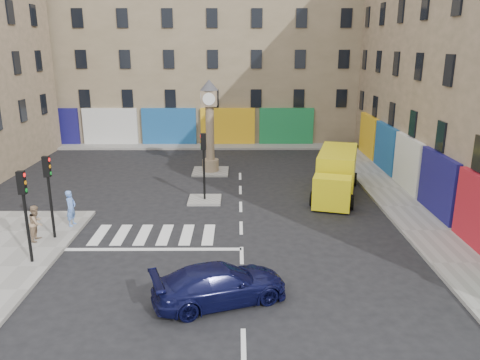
{
  "coord_description": "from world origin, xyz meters",
  "views": [
    {
      "loc": [
        -0.16,
        -16.68,
        8.42
      ],
      "look_at": [
        -0.05,
        5.31,
        2.0
      ],
      "focal_mm": 35.0,
      "sensor_mm": 36.0,
      "label": 1
    }
  ],
  "objects_px": {
    "traffic_light_island": "(204,156)",
    "navy_sedan": "(220,284)",
    "clock_pillar": "(210,121)",
    "yellow_van": "(336,173)",
    "pedestrian_blue": "(71,208)",
    "pedestrian_tan": "(36,223)",
    "traffic_light_left_near": "(24,202)",
    "traffic_light_left_far": "(49,184)"
  },
  "relations": [
    {
      "from": "yellow_van",
      "to": "navy_sedan",
      "type": "bearing_deg",
      "value": -102.31
    },
    {
      "from": "traffic_light_left_near",
      "to": "traffic_light_left_far",
      "type": "distance_m",
      "value": 2.4
    },
    {
      "from": "clock_pillar",
      "to": "navy_sedan",
      "type": "xyz_separation_m",
      "value": [
        1.24,
        -16.58,
        -2.89
      ]
    },
    {
      "from": "pedestrian_blue",
      "to": "yellow_van",
      "type": "bearing_deg",
      "value": -59.94
    },
    {
      "from": "traffic_light_left_far",
      "to": "traffic_light_island",
      "type": "relative_size",
      "value": 1.0
    },
    {
      "from": "pedestrian_tan",
      "to": "navy_sedan",
      "type": "bearing_deg",
      "value": -121.44
    },
    {
      "from": "traffic_light_island",
      "to": "traffic_light_left_near",
      "type": "bearing_deg",
      "value": -128.93
    },
    {
      "from": "pedestrian_blue",
      "to": "pedestrian_tan",
      "type": "relative_size",
      "value": 1.07
    },
    {
      "from": "traffic_light_left_near",
      "to": "navy_sedan",
      "type": "xyz_separation_m",
      "value": [
        7.54,
        -2.79,
        -1.96
      ]
    },
    {
      "from": "navy_sedan",
      "to": "pedestrian_blue",
      "type": "relative_size",
      "value": 2.67
    },
    {
      "from": "clock_pillar",
      "to": "pedestrian_blue",
      "type": "height_order",
      "value": "clock_pillar"
    },
    {
      "from": "traffic_light_island",
      "to": "clock_pillar",
      "type": "relative_size",
      "value": 0.61
    },
    {
      "from": "traffic_light_left_far",
      "to": "navy_sedan",
      "type": "bearing_deg",
      "value": -34.53
    },
    {
      "from": "clock_pillar",
      "to": "yellow_van",
      "type": "xyz_separation_m",
      "value": [
        7.54,
        -4.67,
        -2.34
      ]
    },
    {
      "from": "pedestrian_blue",
      "to": "traffic_light_island",
      "type": "bearing_deg",
      "value": -47.86
    },
    {
      "from": "traffic_light_left_near",
      "to": "navy_sedan",
      "type": "distance_m",
      "value": 8.28
    },
    {
      "from": "traffic_light_left_far",
      "to": "pedestrian_blue",
      "type": "bearing_deg",
      "value": 78.31
    },
    {
      "from": "pedestrian_tan",
      "to": "traffic_light_left_far",
      "type": "bearing_deg",
      "value": -65.52
    },
    {
      "from": "traffic_light_left_near",
      "to": "traffic_light_island",
      "type": "distance_m",
      "value": 10.03
    },
    {
      "from": "traffic_light_island",
      "to": "yellow_van",
      "type": "xyz_separation_m",
      "value": [
        7.54,
        1.32,
        -1.38
      ]
    },
    {
      "from": "clock_pillar",
      "to": "yellow_van",
      "type": "bearing_deg",
      "value": -31.77
    },
    {
      "from": "clock_pillar",
      "to": "pedestrian_tan",
      "type": "distance_m",
      "value": 13.82
    },
    {
      "from": "navy_sedan",
      "to": "pedestrian_blue",
      "type": "bearing_deg",
      "value": 27.45
    },
    {
      "from": "clock_pillar",
      "to": "pedestrian_tan",
      "type": "relative_size",
      "value": 3.83
    },
    {
      "from": "pedestrian_blue",
      "to": "pedestrian_tan",
      "type": "distance_m",
      "value": 1.96
    },
    {
      "from": "traffic_light_left_near",
      "to": "navy_sedan",
      "type": "relative_size",
      "value": 0.81
    },
    {
      "from": "traffic_light_island",
      "to": "navy_sedan",
      "type": "xyz_separation_m",
      "value": [
        1.24,
        -10.59,
        -1.93
      ]
    },
    {
      "from": "traffic_light_left_far",
      "to": "navy_sedan",
      "type": "xyz_separation_m",
      "value": [
        7.54,
        -5.19,
        -1.96
      ]
    },
    {
      "from": "traffic_light_left_near",
      "to": "clock_pillar",
      "type": "relative_size",
      "value": 0.61
    },
    {
      "from": "yellow_van",
      "to": "clock_pillar",
      "type": "bearing_deg",
      "value": 163.81
    },
    {
      "from": "yellow_van",
      "to": "pedestrian_blue",
      "type": "relative_size",
      "value": 4.08
    },
    {
      "from": "clock_pillar",
      "to": "yellow_van",
      "type": "height_order",
      "value": "clock_pillar"
    },
    {
      "from": "yellow_van",
      "to": "pedestrian_tan",
      "type": "height_order",
      "value": "yellow_van"
    },
    {
      "from": "clock_pillar",
      "to": "pedestrian_tan",
      "type": "height_order",
      "value": "clock_pillar"
    },
    {
      "from": "traffic_light_island",
      "to": "clock_pillar",
      "type": "distance_m",
      "value": 6.07
    },
    {
      "from": "clock_pillar",
      "to": "navy_sedan",
      "type": "height_order",
      "value": "clock_pillar"
    },
    {
      "from": "navy_sedan",
      "to": "traffic_light_left_far",
      "type": "bearing_deg",
      "value": 35.44
    },
    {
      "from": "traffic_light_left_near",
      "to": "yellow_van",
      "type": "relative_size",
      "value": 0.53
    },
    {
      "from": "traffic_light_left_near",
      "to": "traffic_light_left_far",
      "type": "relative_size",
      "value": 1.0
    },
    {
      "from": "traffic_light_left_near",
      "to": "traffic_light_island",
      "type": "height_order",
      "value": "traffic_light_left_near"
    },
    {
      "from": "traffic_light_left_far",
      "to": "traffic_light_island",
      "type": "bearing_deg",
      "value": 40.6
    },
    {
      "from": "traffic_light_left_near",
      "to": "yellow_van",
      "type": "height_order",
      "value": "traffic_light_left_near"
    }
  ]
}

